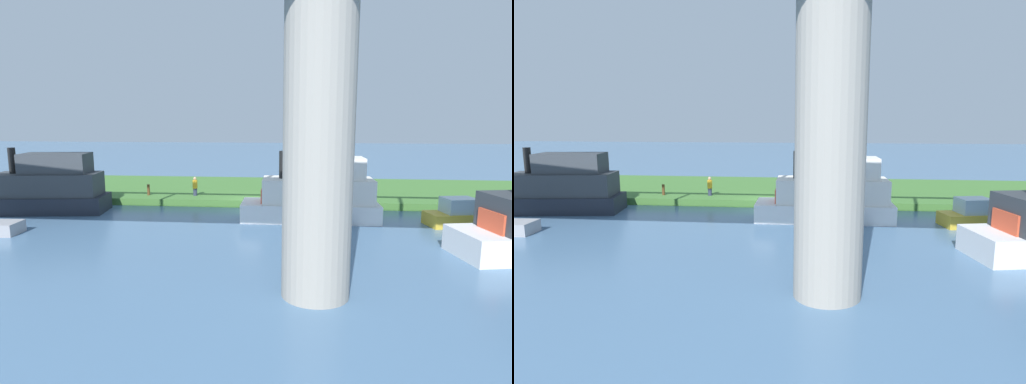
% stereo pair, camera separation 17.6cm
% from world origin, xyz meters
% --- Properties ---
extents(ground_plane, '(160.00, 160.00, 0.00)m').
position_xyz_m(ground_plane, '(0.00, 0.00, 0.00)').
color(ground_plane, '#4C7093').
extents(grassy_bank, '(80.00, 12.00, 0.50)m').
position_xyz_m(grassy_bank, '(0.00, -6.00, 0.25)').
color(grassy_bank, '#427533').
rests_on(grassy_bank, ground).
extents(bridge_pylon, '(2.37, 2.37, 10.65)m').
position_xyz_m(bridge_pylon, '(-3.59, 14.58, 5.33)').
color(bridge_pylon, '#9E998E').
rests_on(bridge_pylon, ground).
extents(person_on_bank, '(0.36, 0.36, 1.39)m').
position_xyz_m(person_on_bank, '(4.62, -1.68, 1.20)').
color(person_on_bank, '#2D334C').
rests_on(person_on_bank, grassy_bank).
extents(mooring_post, '(0.20, 0.20, 0.80)m').
position_xyz_m(mooring_post, '(8.11, -1.50, 0.90)').
color(mooring_post, brown).
rests_on(mooring_post, grassy_bank).
extents(skiff_small, '(8.32, 2.93, 4.22)m').
position_xyz_m(skiff_small, '(-3.96, 3.14, 1.56)').
color(skiff_small, white).
rests_on(skiff_small, ground).
extents(pontoon_yellow, '(8.67, 3.89, 4.28)m').
position_xyz_m(pontoon_yellow, '(13.65, 2.59, 1.58)').
color(pontoon_yellow, '#1E232D').
rests_on(pontoon_yellow, ground).
extents(riverboat_paddlewheel, '(5.13, 2.64, 1.63)m').
position_xyz_m(riverboat_paddlewheel, '(-12.70, 3.63, 0.58)').
color(riverboat_paddlewheel, gold).
rests_on(riverboat_paddlewheel, ground).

